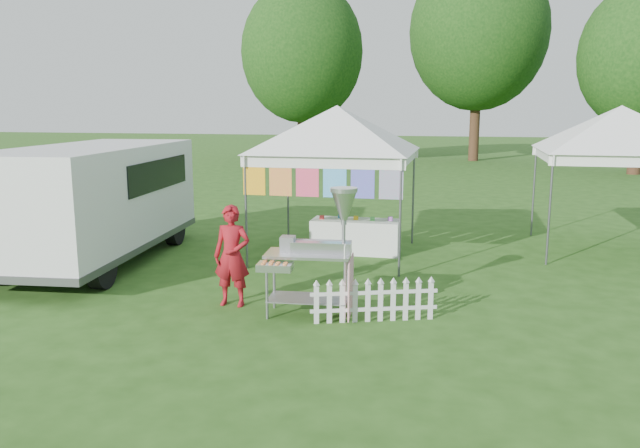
# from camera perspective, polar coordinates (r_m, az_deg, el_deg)

# --- Properties ---
(ground) EXTENTS (120.00, 120.00, 0.00)m
(ground) POSITION_cam_1_polar(r_m,az_deg,el_deg) (9.48, -2.73, -7.55)
(ground) COLOR #274D16
(ground) RESTS_ON ground
(canopy_main) EXTENTS (4.24, 4.24, 3.45)m
(canopy_main) POSITION_cam_1_polar(r_m,az_deg,el_deg) (12.42, 1.57, 10.74)
(canopy_main) COLOR #59595E
(canopy_main) RESTS_ON ground
(canopy_right) EXTENTS (4.24, 4.24, 3.45)m
(canopy_right) POSITION_cam_1_polar(r_m,az_deg,el_deg) (14.01, 25.89, 9.70)
(canopy_right) COLOR #59595E
(canopy_right) RESTS_ON ground
(tree_left) EXTENTS (6.40, 6.40, 9.53)m
(tree_left) POSITION_cam_1_polar(r_m,az_deg,el_deg) (33.87, -1.62, 15.43)
(tree_left) COLOR #3E2316
(tree_left) RESTS_ON ground
(tree_mid) EXTENTS (7.60, 7.60, 11.52)m
(tree_mid) POSITION_cam_1_polar(r_m,az_deg,el_deg) (36.92, 14.31, 16.74)
(tree_mid) COLOR #3E2316
(tree_mid) RESTS_ON ground
(donut_cart) EXTENTS (1.33, 1.02, 1.85)m
(donut_cart) POSITION_cam_1_polar(r_m,az_deg,el_deg) (8.78, 0.16, -1.62)
(donut_cart) COLOR gray
(donut_cart) RESTS_ON ground
(vendor) EXTENTS (0.57, 0.38, 1.53)m
(vendor) POSITION_cam_1_polar(r_m,az_deg,el_deg) (9.43, -8.04, -2.90)
(vendor) COLOR maroon
(vendor) RESTS_ON ground
(cargo_van) EXTENTS (2.68, 5.58, 2.24)m
(cargo_van) POSITION_cam_1_polar(r_m,az_deg,el_deg) (12.79, -19.69, 2.13)
(cargo_van) COLOR silver
(cargo_van) RESTS_ON ground
(picket_fence) EXTENTS (1.71, 0.62, 0.56)m
(picket_fence) POSITION_cam_1_polar(r_m,az_deg,el_deg) (8.78, 4.97, -7.10)
(picket_fence) COLOR silver
(picket_fence) RESTS_ON ground
(display_table) EXTENTS (1.80, 0.70, 0.69)m
(display_table) POSITION_cam_1_polar(r_m,az_deg,el_deg) (12.88, 3.28, -1.12)
(display_table) COLOR white
(display_table) RESTS_ON ground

